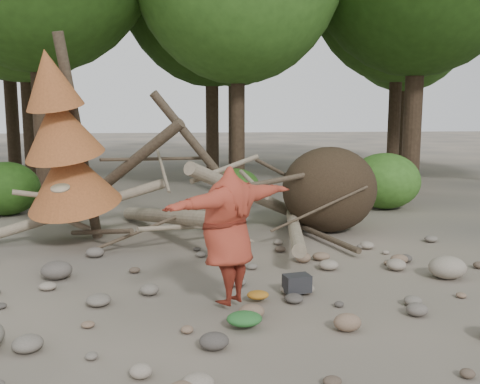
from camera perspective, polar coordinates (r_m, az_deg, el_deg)
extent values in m
plane|color=#514C44|center=(8.15, -0.25, -11.42)|extent=(120.00, 120.00, 0.00)
ellipsoid|color=#332619|center=(12.52, 9.51, 0.27)|extent=(2.20, 1.87, 1.98)
cylinder|color=gray|center=(11.53, -7.19, -2.63)|extent=(2.61, 5.11, 1.08)
cylinder|color=gray|center=(12.07, 1.38, -0.36)|extent=(3.18, 3.71, 1.90)
cylinder|color=brown|center=(12.36, -12.79, 1.98)|extent=(3.08, 1.91, 2.49)
cylinder|color=gray|center=(11.63, 5.76, -3.51)|extent=(1.13, 4.98, 0.43)
cylinder|color=brown|center=(12.46, -4.01, 4.08)|extent=(2.39, 1.03, 2.89)
cylinder|color=gray|center=(11.99, -16.79, -1.76)|extent=(3.71, 0.86, 1.20)
cylinder|color=#4C3F30|center=(11.51, -14.69, -4.14)|extent=(1.52, 1.70, 0.49)
cylinder|color=gray|center=(12.21, -1.54, -0.73)|extent=(1.57, 0.85, 0.69)
cylinder|color=#4C3F30|center=(12.88, 5.38, 1.53)|extent=(1.92, 1.25, 1.10)
cylinder|color=gray|center=(11.88, -8.21, 2.33)|extent=(0.37, 1.42, 0.85)
cylinder|color=#4C3F30|center=(11.53, 8.98, -4.70)|extent=(0.79, 2.54, 0.12)
cylinder|color=gray|center=(10.96, -6.17, -3.74)|extent=(1.78, 1.11, 0.29)
cylinder|color=#4C3F30|center=(11.61, -16.80, 5.37)|extent=(0.67, 1.13, 4.35)
cone|color=brown|center=(11.39, -17.70, 1.73)|extent=(2.06, 2.13, 1.86)
cone|color=brown|center=(11.14, -18.68, 6.70)|extent=(1.71, 1.78, 1.65)
cone|color=brown|center=(10.99, -19.61, 11.33)|extent=(1.23, 1.30, 1.41)
cylinder|color=#38281C|center=(17.69, -20.66, 13.62)|extent=(0.56, 0.56, 8.96)
cylinder|color=#38281C|center=(16.92, -0.24, 11.32)|extent=(0.44, 0.44, 7.14)
cylinder|color=#38281C|center=(19.18, 18.25, 14.05)|extent=(0.60, 0.60, 9.45)
cylinder|color=#38281C|center=(21.88, -21.85, 10.67)|extent=(0.42, 0.42, 7.56)
cylinder|color=#38281C|center=(21.89, -3.02, 12.56)|extent=(0.52, 0.52, 8.54)
cylinder|color=#38281C|center=(23.18, 16.29, 11.50)|extent=(0.50, 0.50, 8.12)
cylinder|color=#38281C|center=(28.86, -23.41, 12.06)|extent=(0.62, 0.62, 9.66)
cylinder|color=#38281C|center=(28.29, -0.70, 11.92)|extent=(0.54, 0.54, 8.75)
cylinder|color=#38281C|center=(30.05, 17.05, 10.49)|extent=(0.46, 0.46, 7.84)
ellipsoid|color=#2E5C1A|center=(30.48, 17.41, 18.29)|extent=(7.17, 7.17, 8.60)
ellipsoid|color=#234913|center=(15.67, -23.73, 0.34)|extent=(1.80, 1.80, 1.44)
ellipsoid|color=#2E5C1A|center=(15.65, -0.41, 0.48)|extent=(1.40, 1.40, 1.12)
ellipsoid|color=#396D22|center=(15.85, 15.19, 1.16)|extent=(2.00, 2.00, 1.60)
imported|color=maroon|center=(7.54, -1.28, -4.64)|extent=(2.27, 2.06, 1.97)
cylinder|color=#9A8161|center=(7.16, -18.63, 0.41)|extent=(0.32, 0.31, 0.12)
cube|color=black|center=(8.33, 6.09, -10.05)|extent=(0.44, 0.34, 0.26)
ellipsoid|color=#255C27|center=(7.12, 0.47, -13.74)|extent=(0.46, 0.39, 0.17)
ellipsoid|color=#9D621A|center=(8.04, 1.92, -11.25)|extent=(0.33, 0.27, 0.12)
ellipsoid|color=gray|center=(9.72, 21.25, -7.50)|extent=(0.63, 0.56, 0.38)
ellipsoid|color=#59514B|center=(9.55, -18.97, -7.88)|extent=(0.52, 0.46, 0.31)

